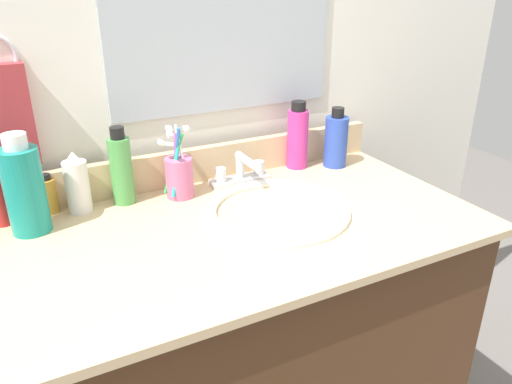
{
  "coord_description": "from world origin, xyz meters",
  "views": [
    {
      "loc": [
        -0.42,
        -0.86,
        1.35
      ],
      "look_at": [
        0.03,
        0.0,
        0.92
      ],
      "focal_mm": 34.74,
      "sensor_mm": 36.0,
      "label": 1
    }
  ],
  "objects_px": {
    "hand_towel": "(5,117)",
    "bottle_shampoo_blue": "(336,140)",
    "faucet": "(241,173)",
    "bottle_mouthwash_teal": "(24,188)",
    "cup_pink": "(179,175)",
    "bottle_oil_amber": "(48,195)",
    "bottle_soap_pink": "(298,137)",
    "bottle_lotion_white": "(77,185)",
    "bottle_toner_green": "(121,169)"
  },
  "relations": [
    {
      "from": "hand_towel",
      "to": "bottle_shampoo_blue",
      "type": "relative_size",
      "value": 1.32
    },
    {
      "from": "faucet",
      "to": "bottle_mouthwash_teal",
      "type": "bearing_deg",
      "value": -176.45
    },
    {
      "from": "bottle_mouthwash_teal",
      "to": "cup_pink",
      "type": "relative_size",
      "value": 1.19
    },
    {
      "from": "bottle_oil_amber",
      "to": "cup_pink",
      "type": "xyz_separation_m",
      "value": [
        0.29,
        -0.05,
        0.01
      ]
    },
    {
      "from": "bottle_shampoo_blue",
      "to": "bottle_oil_amber",
      "type": "bearing_deg",
      "value": 175.99
    },
    {
      "from": "bottle_mouthwash_teal",
      "to": "bottle_shampoo_blue",
      "type": "relative_size",
      "value": 1.28
    },
    {
      "from": "bottle_soap_pink",
      "to": "cup_pink",
      "type": "relative_size",
      "value": 1.03
    },
    {
      "from": "hand_towel",
      "to": "cup_pink",
      "type": "relative_size",
      "value": 1.22
    },
    {
      "from": "faucet",
      "to": "bottle_oil_amber",
      "type": "xyz_separation_m",
      "value": [
        -0.46,
        0.04,
        0.01
      ]
    },
    {
      "from": "hand_towel",
      "to": "faucet",
      "type": "xyz_separation_m",
      "value": [
        0.51,
        -0.09,
        -0.19
      ]
    },
    {
      "from": "faucet",
      "to": "bottle_soap_pink",
      "type": "distance_m",
      "value": 0.2
    },
    {
      "from": "bottle_lotion_white",
      "to": "cup_pink",
      "type": "distance_m",
      "value": 0.23
    },
    {
      "from": "faucet",
      "to": "bottle_soap_pink",
      "type": "height_order",
      "value": "bottle_soap_pink"
    },
    {
      "from": "bottle_toner_green",
      "to": "cup_pink",
      "type": "relative_size",
      "value": 1.03
    },
    {
      "from": "bottle_soap_pink",
      "to": "bottle_shampoo_blue",
      "type": "distance_m",
      "value": 0.11
    },
    {
      "from": "bottle_oil_amber",
      "to": "hand_towel",
      "type": "bearing_deg",
      "value": 141.69
    },
    {
      "from": "bottle_soap_pink",
      "to": "bottle_toner_green",
      "type": "xyz_separation_m",
      "value": [
        -0.49,
        -0.01,
        -0.0
      ]
    },
    {
      "from": "hand_towel",
      "to": "bottle_oil_amber",
      "type": "xyz_separation_m",
      "value": [
        0.05,
        -0.04,
        -0.18
      ]
    },
    {
      "from": "bottle_shampoo_blue",
      "to": "bottle_oil_amber",
      "type": "relative_size",
      "value": 1.8
    },
    {
      "from": "bottle_lotion_white",
      "to": "bottle_shampoo_blue",
      "type": "xyz_separation_m",
      "value": [
        0.69,
        -0.03,
        0.01
      ]
    },
    {
      "from": "bottle_lotion_white",
      "to": "bottle_soap_pink",
      "type": "height_order",
      "value": "bottle_soap_pink"
    },
    {
      "from": "hand_towel",
      "to": "bottle_toner_green",
      "type": "xyz_separation_m",
      "value": [
        0.22,
        -0.06,
        -0.14
      ]
    },
    {
      "from": "bottle_lotion_white",
      "to": "faucet",
      "type": "bearing_deg",
      "value": -2.59
    },
    {
      "from": "bottle_oil_amber",
      "to": "bottle_soap_pink",
      "type": "bearing_deg",
      "value": -0.97
    },
    {
      "from": "faucet",
      "to": "bottle_shampoo_blue",
      "type": "distance_m",
      "value": 0.29
    },
    {
      "from": "bottle_soap_pink",
      "to": "bottle_oil_amber",
      "type": "bearing_deg",
      "value": 179.03
    },
    {
      "from": "bottle_soap_pink",
      "to": "bottle_mouthwash_teal",
      "type": "xyz_separation_m",
      "value": [
        -0.69,
        -0.06,
        0.01
      ]
    },
    {
      "from": "bottle_soap_pink",
      "to": "bottle_oil_amber",
      "type": "relative_size",
      "value": 2.0
    },
    {
      "from": "faucet",
      "to": "bottle_oil_amber",
      "type": "distance_m",
      "value": 0.46
    },
    {
      "from": "hand_towel",
      "to": "cup_pink",
      "type": "xyz_separation_m",
      "value": [
        0.34,
        -0.09,
        -0.16
      ]
    },
    {
      "from": "faucet",
      "to": "bottle_lotion_white",
      "type": "height_order",
      "value": "bottle_lotion_white"
    },
    {
      "from": "bottle_toner_green",
      "to": "bottle_oil_amber",
      "type": "height_order",
      "value": "bottle_toner_green"
    },
    {
      "from": "hand_towel",
      "to": "faucet",
      "type": "distance_m",
      "value": 0.55
    },
    {
      "from": "faucet",
      "to": "cup_pink",
      "type": "relative_size",
      "value": 0.89
    },
    {
      "from": "bottle_mouthwash_teal",
      "to": "bottle_lotion_white",
      "type": "bearing_deg",
      "value": 24.77
    },
    {
      "from": "bottle_lotion_white",
      "to": "bottle_mouthwash_teal",
      "type": "xyz_separation_m",
      "value": [
        -0.11,
        -0.05,
        0.03
      ]
    },
    {
      "from": "bottle_lotion_white",
      "to": "bottle_mouthwash_teal",
      "type": "height_order",
      "value": "bottle_mouthwash_teal"
    },
    {
      "from": "bottle_mouthwash_teal",
      "to": "faucet",
      "type": "bearing_deg",
      "value": 3.55
    },
    {
      "from": "bottle_shampoo_blue",
      "to": "bottle_oil_amber",
      "type": "xyz_separation_m",
      "value": [
        -0.75,
        0.05,
        -0.03
      ]
    },
    {
      "from": "bottle_soap_pink",
      "to": "bottle_toner_green",
      "type": "height_order",
      "value": "bottle_soap_pink"
    },
    {
      "from": "bottle_lotion_white",
      "to": "bottle_mouthwash_teal",
      "type": "distance_m",
      "value": 0.12
    },
    {
      "from": "bottle_oil_amber",
      "to": "bottle_toner_green",
      "type": "bearing_deg",
      "value": -8.08
    },
    {
      "from": "bottle_shampoo_blue",
      "to": "bottle_mouthwash_teal",
      "type": "bearing_deg",
      "value": -178.38
    },
    {
      "from": "bottle_oil_amber",
      "to": "bottle_mouthwash_teal",
      "type": "bearing_deg",
      "value": -121.05
    },
    {
      "from": "faucet",
      "to": "cup_pink",
      "type": "bearing_deg",
      "value": -177.34
    },
    {
      "from": "bottle_shampoo_blue",
      "to": "bottle_toner_green",
      "type": "height_order",
      "value": "bottle_toner_green"
    },
    {
      "from": "hand_towel",
      "to": "bottle_shampoo_blue",
      "type": "bearing_deg",
      "value": -6.7
    },
    {
      "from": "bottle_mouthwash_teal",
      "to": "bottle_oil_amber",
      "type": "relative_size",
      "value": 2.3
    },
    {
      "from": "hand_towel",
      "to": "faucet",
      "type": "height_order",
      "value": "hand_towel"
    },
    {
      "from": "bottle_toner_green",
      "to": "cup_pink",
      "type": "height_order",
      "value": "bottle_toner_green"
    }
  ]
}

